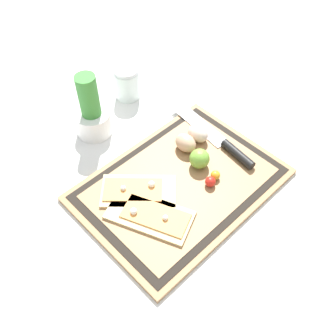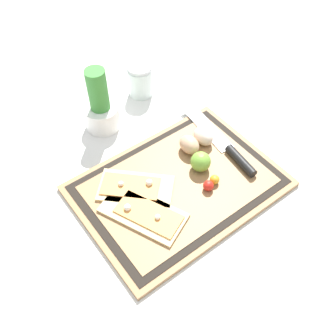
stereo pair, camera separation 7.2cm
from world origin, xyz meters
name	(u,v)px [view 1 (the left image)]	position (x,y,z in m)	size (l,w,h in m)	color
ground_plane	(180,186)	(0.00, 0.00, 0.00)	(6.00, 6.00, 0.00)	silver
cutting_board	(180,185)	(0.00, 0.00, 0.01)	(0.47, 0.34, 0.02)	#997047
pizza_slice_near	(151,215)	(-0.11, -0.02, 0.02)	(0.16, 0.21, 0.02)	#DBBC7F
pizza_slice_far	(137,191)	(-0.09, 0.05, 0.02)	(0.19, 0.19, 0.02)	#DBBC7F
knife	(225,144)	(0.16, 0.00, 0.02)	(0.06, 0.29, 0.02)	silver
egg_brown	(186,143)	(0.09, 0.07, 0.04)	(0.04, 0.06, 0.04)	tan
egg_pink	(198,133)	(0.13, 0.07, 0.04)	(0.04, 0.06, 0.04)	beige
lime	(199,159)	(0.07, 0.01, 0.04)	(0.05, 0.05, 0.05)	#70A838
cherry_tomato_red	(210,182)	(0.04, -0.05, 0.03)	(0.03, 0.03, 0.03)	red
cherry_tomato_yellow	(215,175)	(0.07, -0.05, 0.03)	(0.02, 0.02, 0.02)	gold
herb_pot	(92,114)	(-0.03, 0.29, 0.06)	(0.09, 0.09, 0.18)	white
sauce_jar	(127,85)	(0.13, 0.34, 0.04)	(0.07, 0.07, 0.09)	silver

